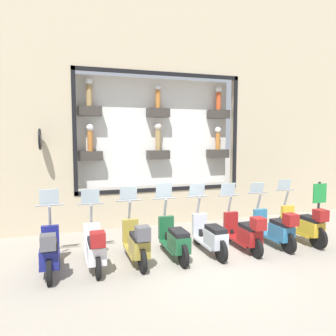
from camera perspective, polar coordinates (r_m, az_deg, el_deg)
The scene contains 11 objects.
ground_plane at distance 7.56m, azimuth 6.76°, elevation -16.21°, with size 120.00×120.00×0.00m, color gray.
building_facade at distance 10.74m, azimuth -1.58°, elevation 19.81°, with size 1.21×36.00×10.70m.
scooter_yellow_0 at distance 9.42m, azimuth 22.71°, elevation -9.11°, with size 1.81×0.61×1.58m.
scooter_teal_1 at distance 8.87m, azimuth 18.29°, elevation -10.01°, with size 1.80×0.61×1.53m.
scooter_red_2 at distance 8.37m, azimuth 13.26°, elevation -10.86°, with size 1.79×0.60×1.56m.
scooter_silver_3 at distance 8.02m, azimuth 7.38°, elevation -11.67°, with size 1.80×0.60×1.60m.
scooter_green_4 at distance 7.69m, azimuth 1.17°, elevation -12.37°, with size 1.80×0.60×1.65m.
scooter_olive_5 at distance 7.38m, azimuth -5.44°, elevation -12.83°, with size 1.80×0.60×1.60m.
scooter_white_6 at distance 7.24m, azimuth -12.58°, elevation -13.44°, with size 1.79×0.61×1.58m.
scooter_navy_7 at distance 7.22m, azimuth -19.93°, elevation -13.54°, with size 1.80×0.61×1.63m.
shop_sign_post at distance 10.27m, azimuth 24.78°, elevation -6.14°, with size 0.36×0.45×1.53m.
Camera 1 is at (-6.36, 3.01, 2.78)m, focal length 35.00 mm.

